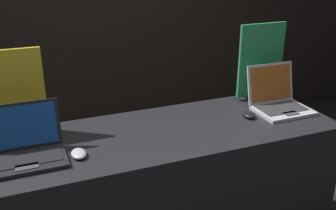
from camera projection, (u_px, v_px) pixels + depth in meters
The scene contains 7 objects.
display_counter at pixel (166, 196), 2.32m from camera, with size 1.94×0.66×0.86m.
laptop_front at pixel (24, 147), 1.85m from camera, with size 0.36×0.28×0.25m.
mouse_front at pixel (79, 154), 1.89m from camera, with size 0.07×0.11×0.03m.
promo_stand_front at pixel (17, 95), 2.04m from camera, with size 0.28×0.07×0.47m.
laptop_back at pixel (278, 100), 2.42m from camera, with size 0.32×0.31×0.26m.
mouse_back at pixel (249, 115), 2.32m from camera, with size 0.07×0.10×0.03m.
promo_stand_back at pixel (261, 63), 2.54m from camera, with size 0.32×0.07×0.50m.
Camera 1 is at (-0.71, -1.48, 1.80)m, focal length 42.00 mm.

